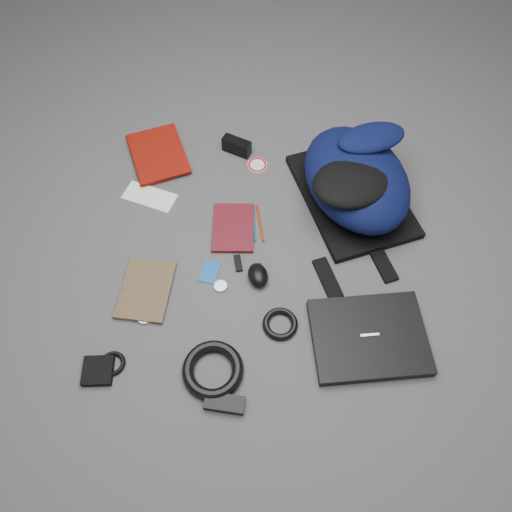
# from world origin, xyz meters

# --- Properties ---
(ground) EXTENTS (4.00, 4.00, 0.00)m
(ground) POSITION_xyz_m (0.00, 0.00, 0.00)
(ground) COLOR #4F4F51
(ground) RESTS_ON ground
(backpack) EXTENTS (0.53, 0.62, 0.22)m
(backpack) POSITION_xyz_m (0.33, 0.28, 0.11)
(backpack) COLOR black
(backpack) RESTS_ON ground
(laptop) EXTENTS (0.38, 0.32, 0.03)m
(laptop) POSITION_xyz_m (0.36, -0.27, 0.02)
(laptop) COLOR black
(laptop) RESTS_ON ground
(textbook_red) EXTENTS (0.29, 0.32, 0.03)m
(textbook_red) POSITION_xyz_m (-0.49, 0.40, 0.01)
(textbook_red) COLOR maroon
(textbook_red) RESTS_ON ground
(comic_book) EXTENTS (0.17, 0.23, 0.02)m
(comic_book) POSITION_xyz_m (-0.43, -0.14, 0.01)
(comic_book) COLOR #B1870C
(comic_book) RESTS_ON ground
(envelope) EXTENTS (0.21, 0.14, 0.00)m
(envelope) POSITION_xyz_m (-0.41, 0.24, 0.00)
(envelope) COLOR white
(envelope) RESTS_ON ground
(dvd_case) EXTENTS (0.15, 0.21, 0.02)m
(dvd_case) POSITION_xyz_m (-0.09, 0.12, 0.01)
(dvd_case) COLOR #4A0E15
(dvd_case) RESTS_ON ground
(compact_camera) EXTENTS (0.12, 0.08, 0.06)m
(compact_camera) POSITION_xyz_m (-0.10, 0.48, 0.03)
(compact_camera) COLOR black
(compact_camera) RESTS_ON ground
(sticker_disc) EXTENTS (0.09, 0.09, 0.00)m
(sticker_disc) POSITION_xyz_m (-0.02, 0.42, 0.00)
(sticker_disc) COLOR white
(sticker_disc) RESTS_ON ground
(pen_teal) EXTENTS (0.02, 0.12, 0.01)m
(pen_teal) POSITION_xyz_m (-0.01, 0.13, 0.00)
(pen_teal) COLOR #0D637D
(pen_teal) RESTS_ON ground
(pen_red) EXTENTS (0.04, 0.16, 0.01)m
(pen_red) POSITION_xyz_m (0.01, 0.15, 0.00)
(pen_red) COLOR #B42E0D
(pen_red) RESTS_ON ground
(id_badge) EXTENTS (0.07, 0.09, 0.00)m
(id_badge) POSITION_xyz_m (-0.15, -0.06, 0.00)
(id_badge) COLOR #165AAA
(id_badge) RESTS_ON ground
(usb_black) EXTENTS (0.04, 0.07, 0.01)m
(usb_black) POSITION_xyz_m (-0.06, -0.02, 0.01)
(usb_black) COLOR black
(usb_black) RESTS_ON ground
(key_fob) EXTENTS (0.03, 0.05, 0.01)m
(key_fob) POSITION_xyz_m (0.01, -0.04, 0.01)
(key_fob) COLOR black
(key_fob) RESTS_ON ground
(mouse) EXTENTS (0.09, 0.11, 0.05)m
(mouse) POSITION_xyz_m (0.01, -0.08, 0.02)
(mouse) COLOR black
(mouse) RESTS_ON ground
(headphone_left) EXTENTS (0.06, 0.06, 0.01)m
(headphone_left) POSITION_xyz_m (-0.34, -0.24, 0.01)
(headphone_left) COLOR silver
(headphone_left) RESTS_ON ground
(headphone_right) EXTENTS (0.06, 0.06, 0.01)m
(headphone_right) POSITION_xyz_m (-0.11, -0.11, 0.01)
(headphone_right) COLOR silver
(headphone_right) RESTS_ON ground
(cable_coil) EXTENTS (0.14, 0.14, 0.02)m
(cable_coil) POSITION_xyz_m (0.09, -0.24, 0.01)
(cable_coil) COLOR black
(cable_coil) RESTS_ON ground
(power_brick) EXTENTS (0.12, 0.06, 0.03)m
(power_brick) POSITION_xyz_m (-0.06, -0.49, 0.01)
(power_brick) COLOR black
(power_brick) RESTS_ON ground
(power_cord_coil) EXTENTS (0.24, 0.24, 0.04)m
(power_cord_coil) POSITION_xyz_m (-0.10, -0.40, 0.02)
(power_cord_coil) COLOR black
(power_cord_coil) RESTS_ON ground
(pouch) EXTENTS (0.10, 0.10, 0.02)m
(pouch) POSITION_xyz_m (-0.44, -0.42, 0.01)
(pouch) COLOR black
(pouch) RESTS_ON ground
(earbud_coil) EXTENTS (0.10, 0.10, 0.01)m
(earbud_coil) POSITION_xyz_m (-0.41, -0.39, 0.01)
(earbud_coil) COLOR black
(earbud_coil) RESTS_ON ground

